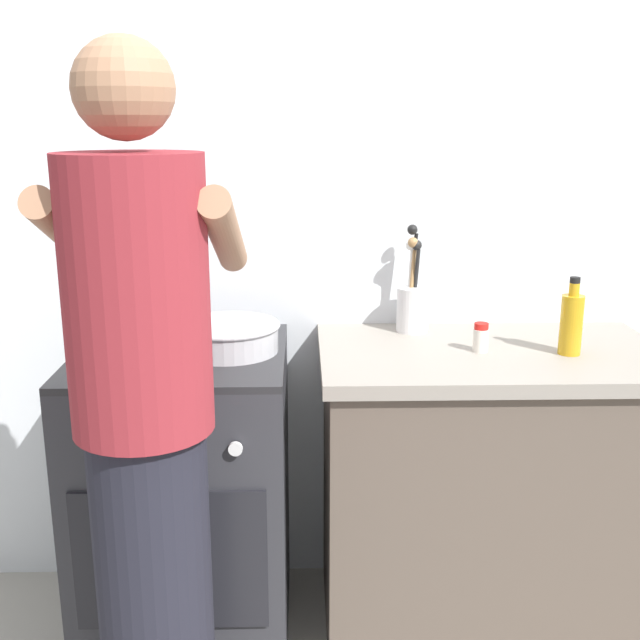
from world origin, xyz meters
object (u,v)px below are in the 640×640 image
spice_bottle (481,338)px  person (147,444)px  stove_range (187,495)px  mixing_bowl (229,336)px  oil_bottle (571,323)px  pot (133,330)px  utensil_crock (413,302)px

spice_bottle → person: size_ratio=0.05×
stove_range → mixing_bowl: (0.14, 0.01, 0.50)m
person → stove_range: bearing=91.1°
spice_bottle → oil_bottle: oil_bottle is taller
stove_range → pot: bearing=162.4°
mixing_bowl → utensil_crock: utensil_crock is taller
stove_range → oil_bottle: (1.11, -0.04, 0.54)m
oil_bottle → person: size_ratio=0.13×
mixing_bowl → spice_bottle: 0.72m
pot → oil_bottle: size_ratio=1.08×
mixing_bowl → spice_bottle: same height
stove_range → person: person is taller
pot → spice_bottle: bearing=-3.2°
mixing_bowl → utensil_crock: 0.59m
stove_range → utensil_crock: 0.91m
utensil_crock → oil_bottle: bearing=-31.6°
pot → person: bearing=-75.7°
mixing_bowl → oil_bottle: bearing=-2.8°
utensil_crock → person: 1.03m
stove_range → pot: 0.52m
mixing_bowl → utensil_crock: size_ratio=0.89×
mixing_bowl → spice_bottle: bearing=-1.4°
mixing_bowl → oil_bottle: size_ratio=1.34×
mixing_bowl → spice_bottle: (0.72, -0.02, -0.01)m
utensil_crock → spice_bottle: utensil_crock is taller
mixing_bowl → pot: bearing=172.2°
mixing_bowl → utensil_crock: (0.55, 0.20, 0.05)m
spice_bottle → person: bearing=-147.8°
pot → oil_bottle: bearing=-3.9°
mixing_bowl → spice_bottle: size_ratio=3.53×
stove_range → pot: (-0.14, 0.04, 0.50)m
pot → person: size_ratio=0.14×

